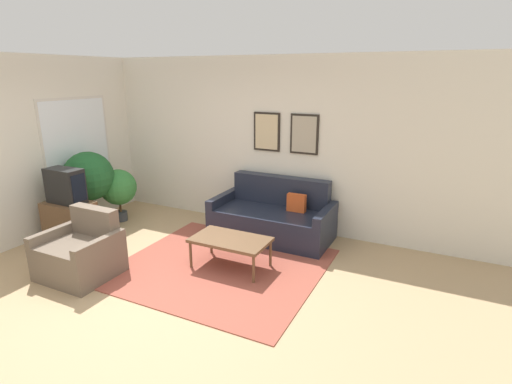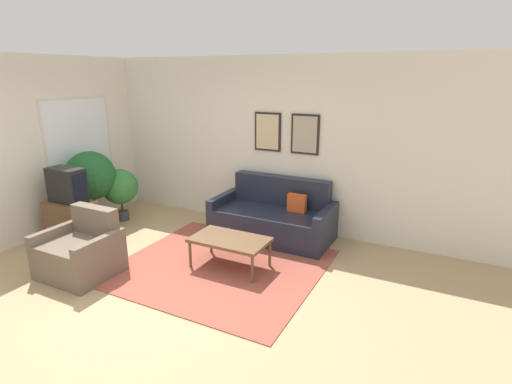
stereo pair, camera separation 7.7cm
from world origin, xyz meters
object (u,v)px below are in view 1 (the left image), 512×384
at_px(coffee_table, 230,241).
at_px(potted_plant_tall, 89,178).
at_px(couch, 273,218).
at_px(armchair, 81,254).
at_px(tv, 65,186).

height_order(coffee_table, potted_plant_tall, potted_plant_tall).
xyz_separation_m(couch, potted_plant_tall, (-2.84, -0.90, 0.52)).
relative_size(coffee_table, armchair, 1.15).
xyz_separation_m(coffee_table, armchair, (-1.57, -0.99, -0.09)).
bearing_deg(tv, coffee_table, 7.16).
relative_size(couch, tv, 3.22).
bearing_deg(armchair, tv, 165.24).
bearing_deg(armchair, potted_plant_tall, 152.63).
bearing_deg(coffee_table, tv, -172.84).
distance_m(couch, tv, 3.08).
bearing_deg(couch, armchair, -127.03).
height_order(tv, potted_plant_tall, potted_plant_tall).
height_order(coffee_table, tv, tv).
bearing_deg(tv, couch, 29.89).
xyz_separation_m(coffee_table, tv, (-2.55, -0.32, 0.50)).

